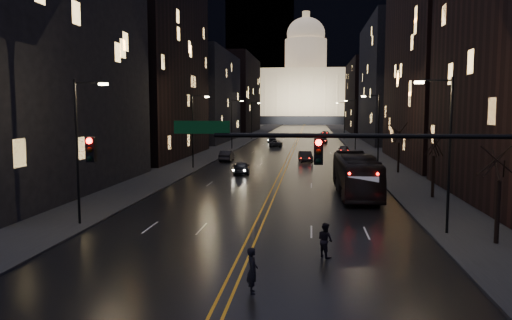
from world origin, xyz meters
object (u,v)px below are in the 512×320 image
(oncoming_car_a, at_px, (241,168))
(oncoming_car_b, at_px, (227,156))
(bus, at_px, (356,175))
(pedestrian_a, at_px, (252,271))
(receding_car_a, at_px, (305,157))
(traffic_signal, at_px, (383,165))
(pedestrian_b, at_px, (325,240))

(oncoming_car_a, xyz_separation_m, oncoming_car_b, (-4.00, 13.86, 0.01))
(bus, xyz_separation_m, pedestrian_a, (-6.00, -23.28, -0.82))
(oncoming_car_b, distance_m, pedestrian_a, 50.59)
(oncoming_car_b, distance_m, receding_car_a, 10.95)
(bus, bearing_deg, receding_car_a, 98.17)
(bus, bearing_deg, traffic_signal, -94.29)
(pedestrian_b, bearing_deg, traffic_signal, 162.49)
(oncoming_car_b, relative_size, receding_car_a, 1.02)
(bus, distance_m, pedestrian_a, 24.06)
(traffic_signal, relative_size, bus, 1.39)
(oncoming_car_b, height_order, receding_car_a, oncoming_car_b)
(oncoming_car_a, xyz_separation_m, receding_car_a, (6.95, 13.56, 0.00))
(bus, height_order, receding_car_a, bus)
(traffic_signal, bearing_deg, oncoming_car_b, 106.16)
(oncoming_car_b, bearing_deg, oncoming_car_a, 105.31)
(bus, bearing_deg, oncoming_car_a, 130.74)
(oncoming_car_a, height_order, pedestrian_b, pedestrian_b)
(pedestrian_a, distance_m, pedestrian_b, 5.96)
(bus, xyz_separation_m, oncoming_car_a, (-11.44, 12.56, -0.99))
(pedestrian_b, bearing_deg, oncoming_car_b, -23.19)
(pedestrian_a, height_order, pedestrian_b, pedestrian_a)
(oncoming_car_a, distance_m, oncoming_car_b, 14.42)
(oncoming_car_b, distance_m, pedestrian_b, 46.23)
(traffic_signal, xyz_separation_m, oncoming_car_a, (-10.35, 35.68, -4.35))
(traffic_signal, bearing_deg, pedestrian_a, -178.07)
(traffic_signal, relative_size, pedestrian_b, 10.09)
(oncoming_car_a, bearing_deg, receding_car_a, -124.79)
(bus, height_order, oncoming_car_a, bus)
(bus, distance_m, oncoming_car_b, 30.62)
(receding_car_a, bearing_deg, oncoming_car_a, -124.51)
(pedestrian_b, bearing_deg, oncoming_car_a, -23.43)
(oncoming_car_a, bearing_deg, traffic_signal, 98.52)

